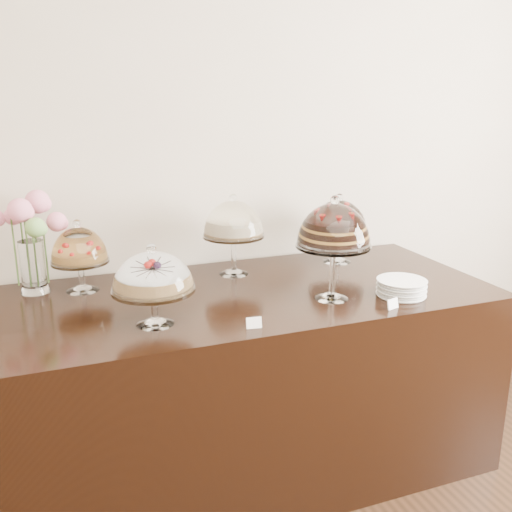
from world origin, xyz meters
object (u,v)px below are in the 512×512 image
object	(u,v)px
display_counter	(252,379)
cake_stand_cheesecake	(233,222)
cake_stand_sugar_sponge	(153,275)
cake_stand_fruit_tart	(79,249)
cake_stand_choco_layer	(334,229)
plate_stack	(401,288)
cake_stand_dark_choco	(339,219)
flower_vase	(30,234)

from	to	relation	value
display_counter	cake_stand_cheesecake	distance (m)	0.77
cake_stand_sugar_sponge	cake_stand_fruit_tart	bearing A→B (deg)	114.55
cake_stand_choco_layer	cake_stand_fruit_tart	distance (m)	1.14
cake_stand_choco_layer	plate_stack	distance (m)	0.42
cake_stand_dark_choco	cake_stand_fruit_tart	xyz separation A→B (m)	(-1.32, 0.00, -0.03)
display_counter	plate_stack	world-z (taller)	plate_stack
cake_stand_cheesecake	flower_vase	size ratio (longest dim) A/B	0.90
cake_stand_choco_layer	cake_stand_cheesecake	xyz separation A→B (m)	(-0.29, 0.49, -0.05)
cake_stand_sugar_sponge	cake_stand_cheesecake	size ratio (longest dim) A/B	0.80
cake_stand_dark_choco	flower_vase	size ratio (longest dim) A/B	0.81
display_counter	cake_stand_sugar_sponge	size ratio (longest dim) A/B	6.72
cake_stand_cheesecake	cake_stand_dark_choco	distance (m)	0.59
display_counter	plate_stack	xyz separation A→B (m)	(0.60, -0.29, 0.49)
cake_stand_choco_layer	flower_vase	distance (m)	1.34
cake_stand_choco_layer	plate_stack	world-z (taller)	cake_stand_choco_layer
cake_stand_fruit_tart	cake_stand_dark_choco	bearing A→B (deg)	-0.09
flower_vase	cake_stand_dark_choco	bearing A→B (deg)	-2.31
cake_stand_choco_layer	cake_stand_fruit_tart	bearing A→B (deg)	153.84
cake_stand_cheesecake	cake_stand_fruit_tart	bearing A→B (deg)	179.31
cake_stand_fruit_tart	flower_vase	bearing A→B (deg)	163.39
display_counter	cake_stand_cheesecake	size ratio (longest dim) A/B	5.40
cake_stand_fruit_tart	flower_vase	xyz separation A→B (m)	(-0.20, 0.06, 0.07)
cake_stand_sugar_sponge	cake_stand_cheesecake	world-z (taller)	cake_stand_cheesecake
cake_stand_cheesecake	display_counter	bearing A→B (deg)	-90.98
cake_stand_dark_choco	cake_stand_fruit_tart	size ratio (longest dim) A/B	1.11
display_counter	cake_stand_choco_layer	distance (m)	0.85
flower_vase	display_counter	bearing A→B (deg)	-20.36
cake_stand_choco_layer	cake_stand_cheesecake	size ratio (longest dim) A/B	1.13
cake_stand_choco_layer	flower_vase	size ratio (longest dim) A/B	1.01
display_counter	cake_stand_cheesecake	bearing A→B (deg)	89.02
cake_stand_dark_choco	cake_stand_fruit_tart	distance (m)	1.32
flower_vase	plate_stack	bearing A→B (deg)	-22.65
flower_vase	plate_stack	world-z (taller)	flower_vase
plate_stack	flower_vase	bearing A→B (deg)	157.35
cake_stand_choco_layer	cake_stand_dark_choco	bearing A→B (deg)	58.96
cake_stand_cheesecake	cake_stand_fruit_tart	world-z (taller)	cake_stand_cheesecake
display_counter	plate_stack	distance (m)	0.83
display_counter	cake_stand_dark_choco	xyz separation A→B (m)	(0.59, 0.28, 0.68)
display_counter	cake_stand_fruit_tart	bearing A→B (deg)	158.65
cake_stand_sugar_sponge	cake_stand_dark_choco	xyz separation A→B (m)	(1.09, 0.51, 0.03)
cake_stand_sugar_sponge	plate_stack	xyz separation A→B (m)	(1.10, -0.06, -0.16)
cake_stand_cheesecake	cake_stand_dark_choco	bearing A→B (deg)	0.65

